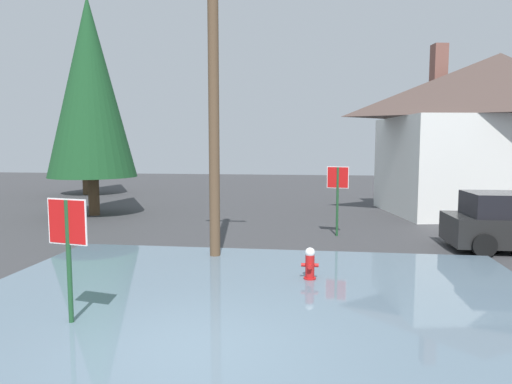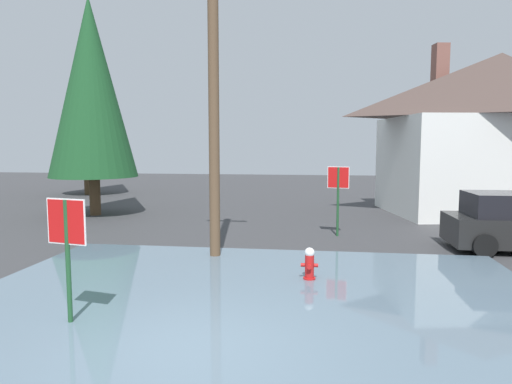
# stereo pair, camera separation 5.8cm
# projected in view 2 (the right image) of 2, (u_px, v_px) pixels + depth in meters

# --- Properties ---
(ground_plane) EXTENTS (80.00, 80.00, 0.10)m
(ground_plane) POSITION_uv_depth(u_px,v_px,m) (194.00, 355.00, 6.68)
(ground_plane) COLOR #38383A
(flood_puddle) EXTENTS (11.45, 8.71, 0.06)m
(flood_puddle) POSITION_uv_depth(u_px,v_px,m) (252.00, 303.00, 8.67)
(flood_puddle) COLOR slate
(flood_puddle) RESTS_ON ground
(stop_sign_near) EXTENTS (0.75, 0.17, 2.13)m
(stop_sign_near) POSITION_uv_depth(u_px,v_px,m) (67.00, 236.00, 7.51)
(stop_sign_near) COLOR #1E4C28
(stop_sign_near) RESTS_ON ground
(fire_hydrant) EXTENTS (0.38, 0.33, 0.76)m
(fire_hydrant) POSITION_uv_depth(u_px,v_px,m) (309.00, 265.00, 10.07)
(fire_hydrant) COLOR red
(fire_hydrant) RESTS_ON ground
(utility_pole) EXTENTS (1.60, 0.28, 8.67)m
(utility_pole) POSITION_uv_depth(u_px,v_px,m) (214.00, 86.00, 11.82)
(utility_pole) COLOR brown
(utility_pole) RESTS_ON ground
(stop_sign_far) EXTENTS (0.70, 0.17, 2.30)m
(stop_sign_far) POSITION_uv_depth(u_px,v_px,m) (338.00, 187.00, 14.99)
(stop_sign_far) COLOR #1E4C28
(stop_sign_far) RESTS_ON ground
(house) EXTENTS (10.63, 7.50, 7.47)m
(house) POSITION_uv_depth(u_px,v_px,m) (498.00, 131.00, 19.87)
(house) COLOR silver
(house) RESTS_ON ground
(pine_tree_tall_left) EXTENTS (4.02, 4.02, 10.06)m
(pine_tree_tall_left) POSITION_uv_depth(u_px,v_px,m) (85.00, 96.00, 27.33)
(pine_tree_tall_left) COLOR #4C3823
(pine_tree_tall_left) RESTS_ON ground
(pine_tree_mid_left) EXTENTS (3.66, 3.66, 9.15)m
(pine_tree_mid_left) POSITION_uv_depth(u_px,v_px,m) (91.00, 88.00, 19.18)
(pine_tree_mid_left) COLOR #4C3823
(pine_tree_mid_left) RESTS_ON ground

